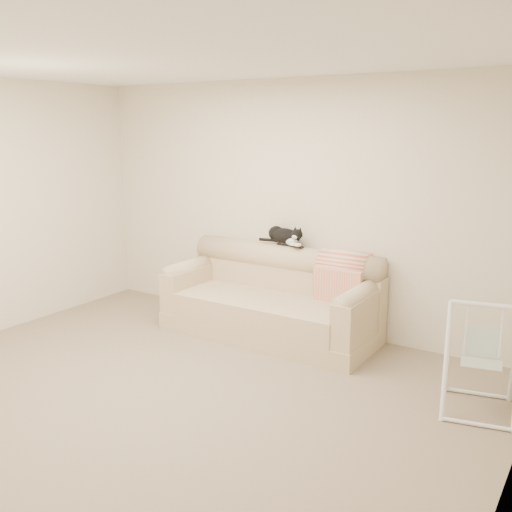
{
  "coord_description": "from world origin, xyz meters",
  "views": [
    {
      "loc": [
        2.88,
        -3.23,
        2.1
      ],
      "look_at": [
        -0.01,
        1.27,
        0.9
      ],
      "focal_mm": 40.0,
      "sensor_mm": 36.0,
      "label": 1
    }
  ],
  "objects": [
    {
      "name": "ground_plane",
      "position": [
        0.0,
        0.0,
        0.0
      ],
      "size": [
        5.0,
        5.0,
        0.0
      ],
      "primitive_type": "plane",
      "color": "#786853",
      "rests_on": "ground"
    },
    {
      "name": "throw_blanket",
      "position": [
        0.66,
        1.84,
        0.72
      ],
      "size": [
        0.5,
        0.38,
        0.58
      ],
      "color": "#EA5A3F",
      "rests_on": "sofa"
    },
    {
      "name": "room_shell",
      "position": [
        0.0,
        0.0,
        1.53
      ],
      "size": [
        5.04,
        4.04,
        2.6
      ],
      "color": "beige",
      "rests_on": "ground"
    },
    {
      "name": "tuxedo_cat",
      "position": [
        -0.03,
        1.87,
        1.0
      ],
      "size": [
        0.54,
        0.26,
        0.21
      ],
      "color": "black",
      "rests_on": "sofa"
    },
    {
      "name": "remote_b",
      "position": [
        0.11,
        1.85,
        0.91
      ],
      "size": [
        0.18,
        0.08,
        0.02
      ],
      "color": "black",
      "rests_on": "sofa"
    },
    {
      "name": "remote_a",
      "position": [
        -0.02,
        1.87,
        0.91
      ],
      "size": [
        0.18,
        0.06,
        0.03
      ],
      "color": "black",
      "rests_on": "sofa"
    },
    {
      "name": "baby_swing",
      "position": [
        2.15,
        1.03,
        0.43
      ],
      "size": [
        0.63,
        0.66,
        0.86
      ],
      "color": "white",
      "rests_on": "ground"
    },
    {
      "name": "sofa",
      "position": [
        -0.02,
        1.62,
        0.35
      ],
      "size": [
        2.2,
        0.93,
        0.9
      ],
      "color": "tan",
      "rests_on": "ground"
    }
  ]
}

